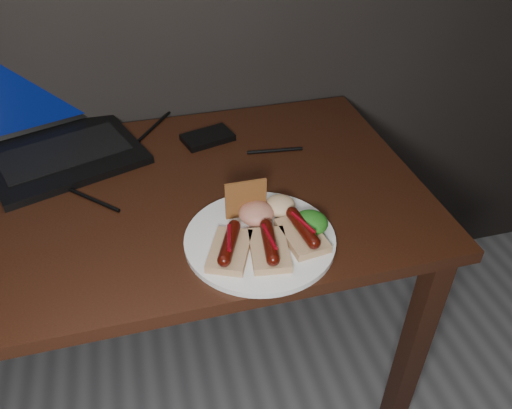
% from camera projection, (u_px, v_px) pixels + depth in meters
% --- Properties ---
extents(desk, '(1.40, 0.70, 0.75)m').
position_uv_depth(desk, '(115.00, 232.00, 1.14)').
color(desk, '#38180E').
rests_on(desk, ground).
extents(laptop, '(0.45, 0.47, 0.25)m').
position_uv_depth(laptop, '(53.00, 130.00, 1.23)').
color(laptop, black).
rests_on(laptop, desk).
extents(hard_drive, '(0.14, 0.11, 0.02)m').
position_uv_depth(hard_drive, '(208.00, 137.00, 1.29)').
color(hard_drive, black).
rests_on(hard_drive, desk).
extents(desk_cables, '(0.90, 0.44, 0.01)m').
position_uv_depth(desk_cables, '(105.00, 164.00, 1.20)').
color(desk_cables, black).
rests_on(desk_cables, desk).
extents(plate, '(0.32, 0.32, 0.01)m').
position_uv_depth(plate, '(260.00, 239.00, 0.98)').
color(plate, white).
rests_on(plate, desk).
extents(bread_sausage_left, '(0.11, 0.13, 0.04)m').
position_uv_depth(bread_sausage_left, '(230.00, 247.00, 0.93)').
color(bread_sausage_left, '#E2BC85').
rests_on(bread_sausage_left, plate).
extents(bread_sausage_center, '(0.09, 0.12, 0.04)m').
position_uv_depth(bread_sausage_center, '(269.00, 246.00, 0.93)').
color(bread_sausage_center, '#E2BC85').
rests_on(bread_sausage_center, plate).
extents(bread_sausage_right, '(0.08, 0.12, 0.04)m').
position_uv_depth(bread_sausage_right, '(302.00, 232.00, 0.96)').
color(bread_sausage_right, '#E2BC85').
rests_on(bread_sausage_right, plate).
extents(crispbread, '(0.08, 0.01, 0.08)m').
position_uv_depth(crispbread, '(246.00, 199.00, 1.00)').
color(crispbread, '#A9652E').
rests_on(crispbread, plate).
extents(salad_greens, '(0.07, 0.07, 0.04)m').
position_uv_depth(salad_greens, '(310.00, 223.00, 0.98)').
color(salad_greens, '#105010').
rests_on(salad_greens, plate).
extents(salsa_mound, '(0.07, 0.07, 0.04)m').
position_uv_depth(salsa_mound, '(256.00, 213.00, 1.00)').
color(salsa_mound, '#AB1115').
rests_on(salsa_mound, plate).
extents(coleslaw_mound, '(0.06, 0.06, 0.04)m').
position_uv_depth(coleslaw_mound, '(280.00, 206.00, 1.03)').
color(coleslaw_mound, beige).
rests_on(coleslaw_mound, plate).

